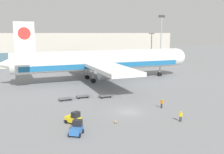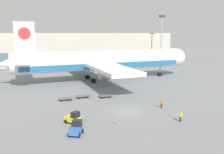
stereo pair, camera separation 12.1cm
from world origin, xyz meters
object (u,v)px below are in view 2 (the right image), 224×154
(baggage_tug_foreground, at_px, (73,118))
(baggage_dolly_second, at_px, (83,96))
(baggage_dolly_lead, at_px, (66,99))
(traffic_cone_near, at_px, (115,121))
(ground_crew_far, at_px, (162,103))
(baggage_dolly_third, at_px, (105,96))
(baggage_tug_mid, at_px, (76,129))
(light_mast, at_px, (161,36))
(ground_crew_near, at_px, (180,115))
(airplane_main, at_px, (101,61))

(baggage_tug_foreground, relative_size, baggage_dolly_second, 0.74)
(baggage_dolly_lead, relative_size, baggage_dolly_second, 1.00)
(traffic_cone_near, bearing_deg, baggage_tug_foreground, 164.97)
(baggage_dolly_lead, bearing_deg, ground_crew_far, -38.95)
(baggage_dolly_lead, distance_m, baggage_dolly_third, 8.74)
(baggage_tug_mid, bearing_deg, ground_crew_far, -39.25)
(light_mast, xyz_separation_m, ground_crew_near, (-30.20, -65.00, -11.56))
(ground_crew_near, bearing_deg, baggage_dolly_lead, -5.48)
(baggage_dolly_second, relative_size, baggage_dolly_third, 1.00)
(ground_crew_far, bearing_deg, baggage_tug_foreground, -107.89)
(airplane_main, bearing_deg, baggage_tug_mid, -113.53)
(ground_crew_near, distance_m, ground_crew_far, 7.51)
(baggage_dolly_lead, height_order, baggage_dolly_second, same)
(baggage_dolly_third, distance_m, traffic_cone_near, 15.99)
(baggage_dolly_second, xyz_separation_m, ground_crew_near, (12.47, -19.33, 0.64))
(airplane_main, distance_m, baggage_dolly_third, 21.04)
(airplane_main, xyz_separation_m, baggage_dolly_lead, (-12.71, -19.82, -5.45))
(baggage_dolly_lead, distance_m, baggage_dolly_second, 4.02)
(airplane_main, xyz_separation_m, ground_crew_near, (3.63, -38.06, -4.81))
(baggage_dolly_third, height_order, traffic_cone_near, traffic_cone_near)
(airplane_main, relative_size, traffic_cone_near, 99.10)
(baggage_dolly_lead, bearing_deg, baggage_dolly_second, 9.12)
(baggage_tug_mid, height_order, traffic_cone_near, baggage_tug_mid)
(light_mast, distance_m, baggage_dolly_lead, 67.08)
(baggage_tug_foreground, xyz_separation_m, ground_crew_far, (17.20, 3.41, 0.20))
(baggage_tug_foreground, bearing_deg, airplane_main, 121.88)
(ground_crew_near, bearing_deg, ground_crew_far, -51.64)
(ground_crew_far, distance_m, traffic_cone_near, 12.00)
(baggage_tug_foreground, bearing_deg, light_mast, 105.26)
(baggage_tug_foreground, height_order, baggage_dolly_second, baggage_tug_foreground)
(baggage_tug_mid, distance_m, baggage_dolly_second, 20.20)
(baggage_tug_mid, relative_size, traffic_cone_near, 4.79)
(baggage_dolly_lead, bearing_deg, baggage_tug_mid, -98.01)
(airplane_main, xyz_separation_m, baggage_tug_foreground, (-13.00, -33.99, -4.96))
(ground_crew_near, relative_size, traffic_cone_near, 2.99)
(baggage_dolly_second, bearing_deg, baggage_dolly_third, -20.22)
(baggage_tug_foreground, relative_size, baggage_dolly_lead, 0.74)
(baggage_dolly_third, bearing_deg, ground_crew_far, -59.00)
(baggage_dolly_second, bearing_deg, traffic_cone_near, -89.05)
(baggage_tug_mid, relative_size, baggage_dolly_third, 0.75)
(baggage_tug_foreground, xyz_separation_m, baggage_dolly_second, (4.16, 15.25, -0.49))
(baggage_tug_mid, xyz_separation_m, ground_crew_far, (17.40, 7.87, 0.20))
(airplane_main, height_order, baggage_dolly_second, airplane_main)
(baggage_dolly_second, relative_size, traffic_cone_near, 6.43)
(ground_crew_near, bearing_deg, baggage_tug_foreground, 28.91)
(baggage_dolly_third, relative_size, ground_crew_near, 2.15)
(baggage_dolly_second, bearing_deg, ground_crew_far, -48.72)
(baggage_tug_mid, bearing_deg, ground_crew_near, -62.28)
(baggage_tug_mid, relative_size, ground_crew_near, 1.60)
(baggage_tug_foreground, height_order, ground_crew_near, baggage_tug_foreground)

